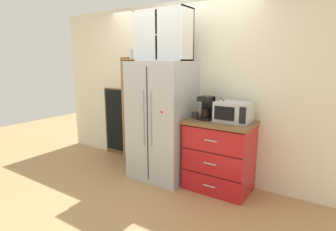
% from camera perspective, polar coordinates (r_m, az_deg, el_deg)
% --- Properties ---
extents(ground_plane, '(10.51, 10.51, 0.00)m').
position_cam_1_polar(ground_plane, '(4.19, -1.17, -12.50)').
color(ground_plane, tan).
extents(wall_back_cream, '(4.83, 0.10, 2.55)m').
position_cam_1_polar(wall_back_cream, '(4.18, 1.90, 5.61)').
color(wall_back_cream, silver).
rests_on(wall_back_cream, ground).
extents(refrigerator, '(0.84, 0.72, 1.70)m').
position_cam_1_polar(refrigerator, '(3.92, -1.22, -1.06)').
color(refrigerator, '#B7BABF').
rests_on(refrigerator, ground).
extents(pantry_shelf_column, '(0.46, 0.30, 1.88)m').
position_cam_1_polar(pantry_shelf_column, '(4.52, -6.19, 1.48)').
color(pantry_shelf_column, brown).
rests_on(pantry_shelf_column, ground).
extents(counter_cabinet, '(0.86, 0.60, 0.94)m').
position_cam_1_polar(counter_cabinet, '(3.68, 10.80, -8.29)').
color(counter_cabinet, red).
rests_on(counter_cabinet, ground).
extents(microwave, '(0.44, 0.33, 0.26)m').
position_cam_1_polar(microwave, '(3.52, 13.69, 0.76)').
color(microwave, '#B7BABF').
rests_on(microwave, counter_cabinet).
extents(coffee_maker, '(0.17, 0.20, 0.31)m').
position_cam_1_polar(coffee_maker, '(3.61, 8.21, 1.64)').
color(coffee_maker, black).
rests_on(coffee_maker, counter_cabinet).
extents(mug_charcoal, '(0.12, 0.09, 0.09)m').
position_cam_1_polar(mug_charcoal, '(3.67, 5.83, 0.11)').
color(mug_charcoal, '#2D2D33').
rests_on(mug_charcoal, counter_cabinet).
extents(bottle_green, '(0.06, 0.06, 0.27)m').
position_cam_1_polar(bottle_green, '(3.59, 11.55, 0.85)').
color(bottle_green, '#285B33').
rests_on(bottle_green, counter_cabinet).
extents(bottle_clear, '(0.06, 0.06, 0.30)m').
position_cam_1_polar(bottle_clear, '(3.52, 11.15, 0.93)').
color(bottle_clear, silver).
rests_on(bottle_clear, counter_cabinet).
extents(upper_cabinet, '(0.81, 0.32, 0.68)m').
position_cam_1_polar(upper_cabinet, '(3.88, -0.88, 16.50)').
color(upper_cabinet, silver).
rests_on(upper_cabinet, refrigerator).
extents(chalkboard_menu, '(0.60, 0.04, 1.22)m').
position_cam_1_polar(chalkboard_menu, '(4.98, -10.58, -1.36)').
color(chalkboard_menu, brown).
rests_on(chalkboard_menu, ground).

